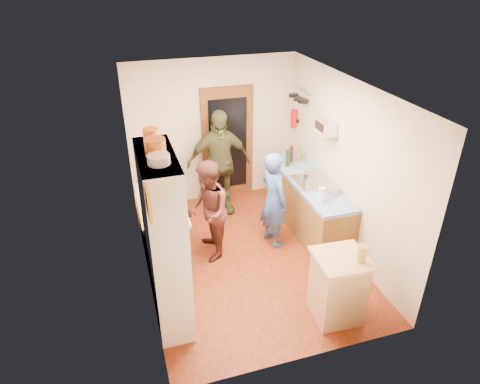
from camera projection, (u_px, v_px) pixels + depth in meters
name	position (u px, v px, depth m)	size (l,w,h in m)	color
floor	(248.00, 257.00, 6.56)	(3.00, 4.00, 0.02)	maroon
ceiling	(250.00, 87.00, 5.30)	(3.00, 4.00, 0.02)	silver
wall_back	(213.00, 132.00, 7.62)	(3.00, 0.02, 2.60)	beige
wall_front	(312.00, 269.00, 4.25)	(3.00, 0.02, 2.60)	beige
wall_left	(138.00, 196.00, 5.54)	(0.02, 4.00, 2.60)	beige
wall_right	(345.00, 167.00, 6.32)	(0.02, 4.00, 2.60)	beige
door_frame	(228.00, 144.00, 7.77)	(0.95, 0.06, 2.10)	brown
door_glass	(228.00, 145.00, 7.74)	(0.70, 0.02, 1.70)	black
hutch_body	(165.00, 240.00, 5.02)	(0.40, 1.20, 2.20)	white
hutch_top_shelf	(156.00, 156.00, 4.50)	(0.40, 1.14, 0.04)	white
plate_stack	(159.00, 159.00, 4.26)	(0.23, 0.23, 0.10)	white
orange_pot_a	(155.00, 147.00, 4.44)	(0.22, 0.22, 0.18)	orange
orange_pot_b	(151.00, 135.00, 4.75)	(0.18, 0.18, 0.16)	orange
left_counter_base	(163.00, 230.00, 6.42)	(0.60, 1.40, 0.85)	brown
left_counter_top	(160.00, 204.00, 6.20)	(0.64, 1.44, 0.05)	tan
toaster	(167.00, 211.00, 5.83)	(0.23, 0.15, 0.17)	white
kettle	(157.00, 203.00, 6.01)	(0.16, 0.16, 0.18)	white
orange_bowl	(163.00, 193.00, 6.36)	(0.22, 0.22, 0.10)	orange
chopping_board	(156.00, 186.00, 6.63)	(0.30, 0.22, 0.03)	tan
right_counter_base	(307.00, 205.00, 7.09)	(0.60, 2.20, 0.84)	brown
right_counter_top	(309.00, 181.00, 6.87)	(0.62, 2.22, 0.06)	#063EA2
hob	(313.00, 182.00, 6.74)	(0.55, 0.58, 0.04)	silver
pot_on_hob	(310.00, 177.00, 6.70)	(0.20, 0.20, 0.13)	silver
bottle_a	(288.00, 158.00, 7.21)	(0.08, 0.08, 0.30)	#143F14
bottle_b	(291.00, 154.00, 7.38)	(0.07, 0.07, 0.28)	#591419
bottle_c	(299.00, 153.00, 7.38)	(0.08, 0.08, 0.30)	olive
paper_towel	(322.00, 195.00, 6.17)	(0.10, 0.10, 0.22)	white
mixing_bowl	(331.00, 190.00, 6.43)	(0.24, 0.24, 0.09)	silver
island_base	(337.00, 289.00, 5.27)	(0.55, 0.55, 0.86)	tan
island_top	(342.00, 259.00, 5.05)	(0.62, 0.62, 0.05)	tan
cutting_board	(336.00, 257.00, 5.08)	(0.35, 0.28, 0.02)	white
oil_jar	(362.00, 254.00, 4.92)	(0.11, 0.11, 0.22)	#AD9E2D
pan_rail	(303.00, 90.00, 7.23)	(0.02, 0.02, 0.65)	silver
pan_hang_a	(303.00, 101.00, 7.13)	(0.18, 0.18, 0.05)	black
pan_hang_b	(298.00, 99.00, 7.31)	(0.16, 0.16, 0.05)	black
pan_hang_c	(293.00, 95.00, 7.47)	(0.17, 0.17, 0.05)	black
wall_shelf	(325.00, 132.00, 6.47)	(0.26, 0.42, 0.03)	tan
radio	(326.00, 126.00, 6.43)	(0.22, 0.30, 0.15)	silver
ext_bracket	(297.00, 121.00, 7.67)	(0.06, 0.10, 0.04)	black
fire_extinguisher	(294.00, 119.00, 7.63)	(0.11, 0.11, 0.32)	red
picture_frame	(148.00, 203.00, 3.89)	(0.03, 0.25, 0.30)	gold
person_hob	(276.00, 200.00, 6.52)	(0.57, 0.37, 1.55)	#335398
person_left	(210.00, 210.00, 6.26)	(0.75, 0.59, 1.55)	#48221D
person_back	(220.00, 163.00, 7.29)	(1.10, 0.46, 1.88)	#383C21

